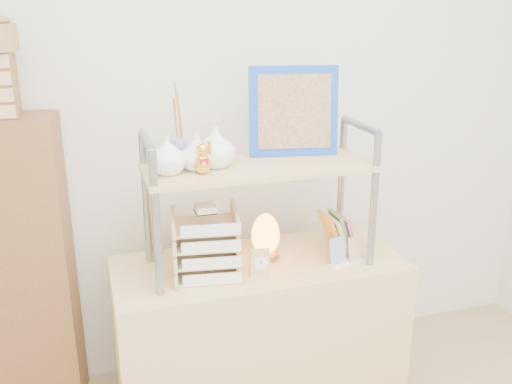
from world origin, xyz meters
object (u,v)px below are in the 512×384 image
letter_tray (206,248)px  cabinet (18,271)px  salt_lamp (265,236)px  desk (259,340)px

letter_tray → cabinet: bearing=150.7°
cabinet → salt_lamp: bearing=-11.1°
desk → letter_tray: letter_tray is taller
desk → salt_lamp: salt_lamp is taller
desk → salt_lamp: (0.04, 0.03, 0.48)m
cabinet → letter_tray: 0.87m
desk → letter_tray: size_ratio=4.06×
salt_lamp → desk: bearing=-137.9°
cabinet → letter_tray: cabinet is taller
desk → letter_tray: (-0.23, -0.05, 0.49)m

